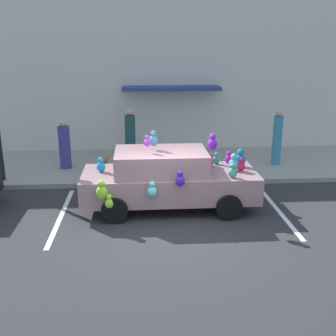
# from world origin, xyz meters

# --- Properties ---
(ground_plane) EXTENTS (60.00, 60.00, 0.00)m
(ground_plane) POSITION_xyz_m (0.00, 0.00, 0.00)
(ground_plane) COLOR #2D2D30
(sidewalk) EXTENTS (24.00, 4.00, 0.15)m
(sidewalk) POSITION_xyz_m (0.00, 5.00, 0.07)
(sidewalk) COLOR gray
(sidewalk) RESTS_ON ground
(storefront_building) EXTENTS (24.00, 1.25, 6.40)m
(storefront_building) POSITION_xyz_m (0.01, 7.14, 3.19)
(storefront_building) COLOR beige
(storefront_building) RESTS_ON ground
(parking_stripe_front) EXTENTS (0.12, 3.60, 0.01)m
(parking_stripe_front) POSITION_xyz_m (2.94, 1.00, 0.00)
(parking_stripe_front) COLOR silver
(parking_stripe_front) RESTS_ON ground
(parking_stripe_rear) EXTENTS (0.12, 3.60, 0.01)m
(parking_stripe_rear) POSITION_xyz_m (-2.62, 1.00, 0.00)
(parking_stripe_rear) COLOR silver
(parking_stripe_rear) RESTS_ON ground
(plush_covered_car) EXTENTS (4.47, 2.04, 2.11)m
(plush_covered_car) POSITION_xyz_m (0.10, 1.34, 0.80)
(plush_covered_car) COLOR gray
(plush_covered_car) RESTS_ON ground
(teddy_bear_on_sidewalk) EXTENTS (0.38, 0.32, 0.73)m
(teddy_bear_on_sidewalk) POSITION_xyz_m (-1.71, 3.53, 0.49)
(teddy_bear_on_sidewalk) COLOR #9E723D
(teddy_bear_on_sidewalk) RESTS_ON sidewalk
(pedestrian_near_shopfront) EXTENTS (0.31, 0.31, 1.90)m
(pedestrian_near_shopfront) POSITION_xyz_m (4.04, 4.59, 1.06)
(pedestrian_near_shopfront) COLOR teal
(pedestrian_near_shopfront) RESTS_ON sidewalk
(pedestrian_walking_past) EXTENTS (0.37, 0.37, 1.79)m
(pedestrian_walking_past) POSITION_xyz_m (-0.94, 5.53, 0.98)
(pedestrian_walking_past) COLOR #1D4544
(pedestrian_walking_past) RESTS_ON sidewalk
(pedestrian_by_lamp) EXTENTS (0.38, 0.38, 1.62)m
(pedestrian_by_lamp) POSITION_xyz_m (-3.08, 4.64, 0.89)
(pedestrian_by_lamp) COLOR #3C3783
(pedestrian_by_lamp) RESTS_ON sidewalk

